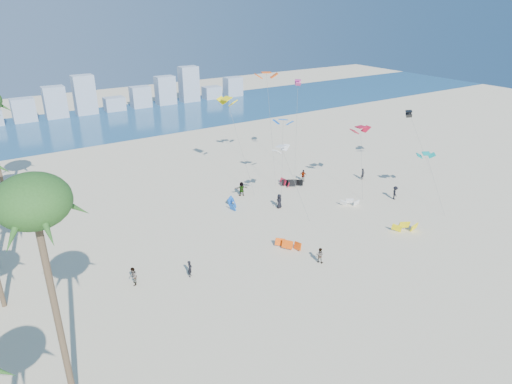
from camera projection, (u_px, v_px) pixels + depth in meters
ground at (334, 318)px, 36.18m from camera, size 220.00×220.00×0.00m
ocean at (93, 124)px, 91.79m from camera, size 220.00×220.00×0.00m
kitesurfer_near at (190, 269)px, 41.34m from camera, size 0.67×0.70×1.60m
kitesurfer_mid at (320, 255)px, 43.56m from camera, size 0.91×0.95×1.55m
kitesurfers_far at (284, 199)px, 55.53m from camera, size 36.32×12.85×1.87m
grounded_kites at (305, 207)px, 54.38m from camera, size 16.14×20.07×0.94m
flying_kites at (311, 109)px, 58.76m from camera, size 27.79×25.09×14.92m
distant_skyline at (73, 101)px, 97.71m from camera, size 85.00×3.00×8.40m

